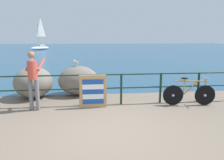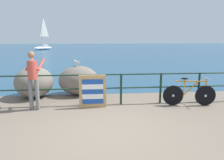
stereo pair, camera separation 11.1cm
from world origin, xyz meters
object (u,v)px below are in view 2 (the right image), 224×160
(folded_deckchair_stack, at_px, (93,91))
(seagull, at_px, (77,62))
(person_at_railing, at_px, (33,78))
(bicycle, at_px, (189,94))
(breakwater_boulder_main, at_px, (79,80))
(sailboat, at_px, (43,46))
(breakwater_boulder_left, at_px, (34,82))

(folded_deckchair_stack, height_order, seagull, seagull)
(person_at_railing, bearing_deg, seagull, -26.59)
(person_at_railing, xyz_separation_m, folded_deckchair_stack, (1.77, 0.03, -0.47))
(bicycle, relative_size, seagull, 5.75)
(person_at_railing, bearing_deg, folded_deckchair_stack, -80.30)
(breakwater_boulder_main, relative_size, sailboat, 0.25)
(person_at_railing, relative_size, folded_deckchair_stack, 1.71)
(breakwater_boulder_left, xyz_separation_m, seagull, (1.57, 0.17, 0.70))
(breakwater_boulder_left, relative_size, seagull, 5.21)
(person_at_railing, distance_m, seagull, 2.05)
(bicycle, distance_m, sailboat, 38.64)
(breakwater_boulder_main, xyz_separation_m, seagull, (-0.07, 0.01, 0.70))
(person_at_railing, distance_m, breakwater_boulder_left, 1.59)
(folded_deckchair_stack, relative_size, breakwater_boulder_main, 0.68)
(folded_deckchair_stack, distance_m, breakwater_boulder_main, 1.70)
(folded_deckchair_stack, bearing_deg, person_at_railing, -179.19)
(sailboat, bearing_deg, bicycle, 54.78)
(breakwater_boulder_main, bearing_deg, folded_deckchair_stack, -71.95)
(breakwater_boulder_left, height_order, sailboat, sailboat)
(folded_deckchair_stack, relative_size, seagull, 3.53)
(breakwater_boulder_main, relative_size, breakwater_boulder_left, 1.00)
(person_at_railing, bearing_deg, breakwater_boulder_left, 23.64)
(bicycle, xyz_separation_m, person_at_railing, (-4.89, 0.07, 0.60))
(seagull, bearing_deg, folded_deckchair_stack, 157.25)
(breakwater_boulder_main, distance_m, seagull, 0.70)
(bicycle, height_order, folded_deckchair_stack, folded_deckchair_stack)
(person_at_railing, relative_size, breakwater_boulder_left, 1.16)
(bicycle, bearing_deg, folded_deckchair_stack, -175.40)
(breakwater_boulder_main, bearing_deg, bicycle, -25.20)
(breakwater_boulder_left, xyz_separation_m, sailboat, (-7.43, 34.94, 0.15))
(breakwater_boulder_main, bearing_deg, seagull, 172.43)
(folded_deckchair_stack, xyz_separation_m, breakwater_boulder_main, (-0.53, 1.62, 0.04))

